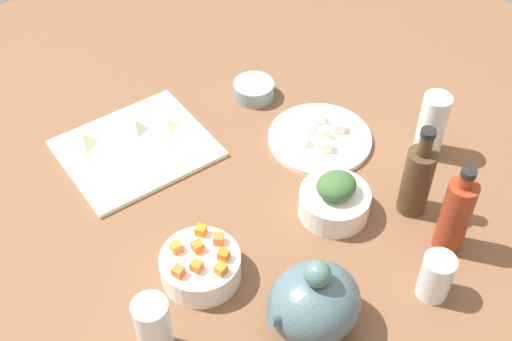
{
  "coord_description": "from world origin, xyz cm",
  "views": [
    {
      "loc": [
        51.34,
        77.28,
        103.14
      ],
      "look_at": [
        0.0,
        0.0,
        8.0
      ],
      "focal_mm": 47.69,
      "sensor_mm": 36.0,
      "label": 1
    }
  ],
  "objects": [
    {
      "name": "chopped_greens_mound",
      "position": [
        -8.91,
        13.67,
        10.6
      ],
      "size": [
        7.86,
        6.97,
        4.31
      ],
      "primitive_type": "ellipsoid",
      "rotation": [
        0.0,
        0.0,
        3.14
      ],
      "color": "#386032",
      "rests_on": "bowl_greens"
    },
    {
      "name": "tofu_cube_1",
      "position": [
        -14.76,
        -4.24,
        5.3
      ],
      "size": [
        3.01,
        3.01,
        2.2
      ],
      "primitive_type": "cube",
      "rotation": [
        0.0,
        0.0,
        2.1
      ],
      "color": "white",
      "rests_on": "plate_tofu"
    },
    {
      "name": "dumpling_2",
      "position": [
        6.49,
        -25.01,
        5.1
      ],
      "size": [
        5.52,
        5.44,
        2.2
      ],
      "primitive_type": "pyramid",
      "rotation": [
        0.0,
        0.0,
        5.9
      ],
      "color": "beige",
      "rests_on": "cutting_board"
    },
    {
      "name": "bowl_carrots",
      "position": [
        19.99,
        12.42,
        5.67
      ],
      "size": [
        14.28,
        14.28,
        5.34
      ],
      "primitive_type": "cylinder",
      "color": "white",
      "rests_on": "tabletop"
    },
    {
      "name": "drinking_glass_0",
      "position": [
        -35.91,
        10.98,
        10.3
      ],
      "size": [
        5.75,
        5.75,
        14.61
      ],
      "primitive_type": "cylinder",
      "color": "white",
      "rests_on": "tabletop"
    },
    {
      "name": "tofu_cube_3",
      "position": [
        -23.63,
        -3.18,
        5.3
      ],
      "size": [
        3.07,
        3.07,
        2.2
      ],
      "primitive_type": "cube",
      "rotation": [
        0.0,
        0.0,
        2.52
      ],
      "color": "#F2E8CF",
      "rests_on": "plate_tofu"
    },
    {
      "name": "cutting_board",
      "position": [
        15.11,
        -23.03,
        3.5
      ],
      "size": [
        30.6,
        26.51,
        1.0
      ],
      "primitive_type": "cube",
      "rotation": [
        0.0,
        0.0,
        0.03
      ],
      "color": "white",
      "rests_on": "tabletop"
    },
    {
      "name": "tofu_cube_0",
      "position": [
        -17.69,
        0.14,
        5.3
      ],
      "size": [
        3.1,
        3.1,
        2.2
      ],
      "primitive_type": "cube",
      "rotation": [
        0.0,
        0.0,
        2.44
      ],
      "color": "#EFEFCB",
      "rests_on": "plate_tofu"
    },
    {
      "name": "dumpling_0",
      "position": [
        23.72,
        -30.0,
        5.5
      ],
      "size": [
        5.63,
        5.99,
        2.99
      ],
      "primitive_type": "pyramid",
      "rotation": [
        0.0,
        0.0,
        4.43
      ],
      "color": "beige",
      "rests_on": "cutting_board"
    },
    {
      "name": "teapot",
      "position": [
        9.45,
        31.3,
        9.48
      ],
      "size": [
        17.11,
        14.47,
        16.41
      ],
      "color": "#4A636C",
      "rests_on": "tabletop"
    },
    {
      "name": "carrot_cube_6",
      "position": [
        16.57,
        14.84,
        9.24
      ],
      "size": [
        2.49,
        2.49,
        1.8
      ],
      "primitive_type": "cube",
      "rotation": [
        0.0,
        0.0,
        0.58
      ],
      "color": "orange",
      "rests_on": "bowl_carrots"
    },
    {
      "name": "bottle_0",
      "position": [
        -21.56,
        31.55,
        11.45
      ],
      "size": [
        5.38,
        5.38,
        19.71
      ],
      "color": "maroon",
      "rests_on": "tabletop"
    },
    {
      "name": "carrot_cube_4",
      "position": [
        15.47,
        11.36,
        9.24
      ],
      "size": [
        2.52,
        2.52,
        1.8
      ],
      "primitive_type": "cube",
      "rotation": [
        0.0,
        0.0,
        0.92
      ],
      "color": "orange",
      "rests_on": "bowl_carrots"
    },
    {
      "name": "tofu_cube_2",
      "position": [
        -21.77,
        -8.03,
        5.3
      ],
      "size": [
        2.73,
        2.73,
        2.2
      ],
      "primitive_type": "cube",
      "rotation": [
        0.0,
        0.0,
        2.86
      ],
      "color": "white",
      "rests_on": "plate_tofu"
    },
    {
      "name": "bowl_small_side",
      "position": [
        -15.53,
        -24.36,
        4.88
      ],
      "size": [
        9.38,
        9.38,
        3.75
      ],
      "primitive_type": "cylinder",
      "color": "#83979A",
      "rests_on": "tabletop"
    },
    {
      "name": "carrot_cube_2",
      "position": [
        21.65,
        14.33,
        9.24
      ],
      "size": [
        2.38,
        2.38,
        1.8
      ],
      "primitive_type": "cube",
      "rotation": [
        0.0,
        0.0,
        2.0
      ],
      "color": "orange",
      "rests_on": "bowl_carrots"
    },
    {
      "name": "tofu_cube_4",
      "position": [
        -17.94,
        -7.1,
        5.3
      ],
      "size": [
        2.57,
        2.57,
        2.2
      ],
      "primitive_type": "cube",
      "rotation": [
        0.0,
        0.0,
        2.96
      ],
      "color": "white",
      "rests_on": "plate_tofu"
    },
    {
      "name": "drinking_glass_1",
      "position": [
        33.41,
        21.29,
        9.55
      ],
      "size": [
        5.8,
        5.8,
        13.11
      ],
      "primitive_type": "cylinder",
      "color": "white",
      "rests_on": "tabletop"
    },
    {
      "name": "bowl_greens",
      "position": [
        -8.91,
        13.67,
        5.72
      ],
      "size": [
        13.59,
        13.59,
        5.45
      ],
      "primitive_type": "cylinder",
      "color": "white",
      "rests_on": "tabletop"
    },
    {
      "name": "drinking_glass_2",
      "position": [
        -11.77,
        37.74,
        7.62
      ],
      "size": [
        5.66,
        5.66,
        9.24
      ],
      "primitive_type": "cylinder",
      "color": "white",
      "rests_on": "tabletop"
    },
    {
      "name": "carrot_cube_5",
      "position": [
        22.54,
        8.82,
        9.24
      ],
      "size": [
        1.82,
        1.82,
        1.8
      ],
      "primitive_type": "cube",
      "rotation": [
        0.0,
        0.0,
        0.01
      ],
      "color": "orange",
      "rests_on": "bowl_carrots"
    },
    {
      "name": "carrot_cube_7",
      "position": [
        24.78,
        13.58,
        9.24
      ],
      "size": [
        2.37,
        2.37,
        1.8
      ],
      "primitive_type": "cube",
      "rotation": [
        0.0,
        0.0,
        0.41
      ],
      "color": "orange",
      "rests_on": "bowl_carrots"
    },
    {
      "name": "bottle_1",
      "position": [
        -22.26,
        21.05,
        11.13
      ],
      "size": [
        5.58,
        5.58,
        20.34
      ],
      "color": "#48341F",
      "rests_on": "tabletop"
    },
    {
      "name": "carrot_cube_3",
      "position": [
        18.52,
        17.14,
        9.24
      ],
      "size": [
        2.23,
        2.23,
        1.8
      ],
      "primitive_type": "cube",
      "rotation": [
        0.0,
        0.0,
        1.86
      ],
      "color": "orange",
      "rests_on": "bowl_carrots"
    },
    {
      "name": "carrot_cube_0",
      "position": [
        17.07,
        7.97,
        9.24
      ],
      "size": [
        2.52,
        2.52,
        1.8
      ],
      "primitive_type": "cube",
      "rotation": [
        0.0,
        0.0,
        2.21
      ],
      "color": "orange",
      "rests_on": "bowl_carrots"
    },
    {
      "name": "tofu_cube_5",
      "position": [
        -19.79,
        -3.5,
        5.3
      ],
      "size": [
        2.77,
        2.77,
        2.2
      ],
      "primitive_type": "cube",
      "rotation": [
        0.0,
        0.0,
        2.83
      ],
      "color": "white",
      "rests_on": "plate_tofu"
    },
    {
      "name": "tabletop",
      "position": [
        0.0,
        0.0,
        1.5
      ],
      "size": [
        190.0,
        190.0,
        3.0
      ],
      "primitive_type": "cube",
      "color": "brown",
      "rests_on": "ground"
    },
    {
      "name": "carrot_cube_1",
      "position": [
        19.42,
        10.75,
        9.24
      ],
      "size": [
        1.82,
        1.82,
        1.8
      ],
      "primitive_type": "cube",
      "rotation": [
        0.0,
        0.0,
        1.58
      ],
      "color": "orange",
      "rests_on": "bowl_carrots"
    },
    {
      "name": "plate_tofu",
      "position": [
        -19.08,
        -3.94,
        3.6
      ],
      "size": [
        22.21,
        22.21,
        1.2
      ],
      "primitive_type": "cylinder",
      "color": "white",
      "rests_on": "tabletop"
    },
    {
      "name": "dumpling_1",
      "position": [
        12.66,
        -27.7,
        5.56
      ],
      "size": [
        5.24,
        5.24,
        3.12
      ],
      "primitive_type": "pyramid",
      "rotation": [
        0.0,
        0.0,
        2.81
      ],
      "color": "beige",
      "rests_on": "cutting_board"
    }
  ]
}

